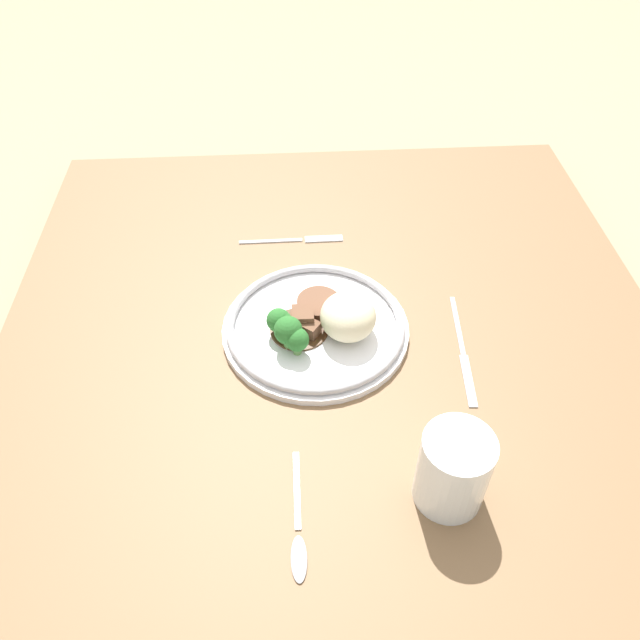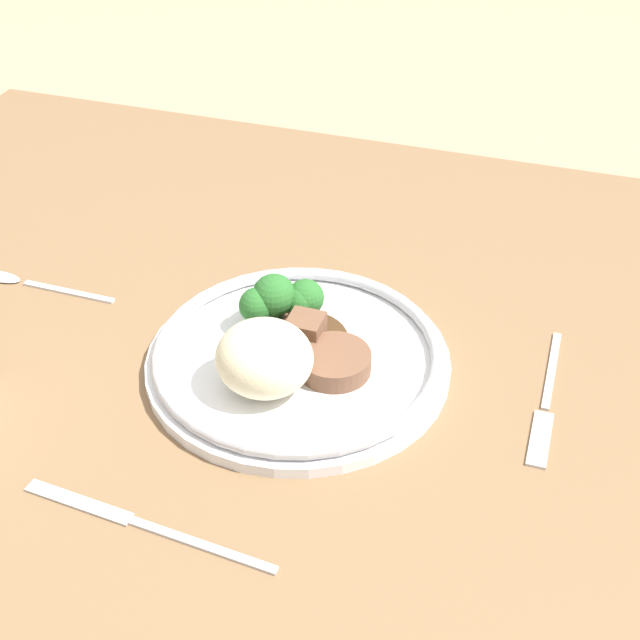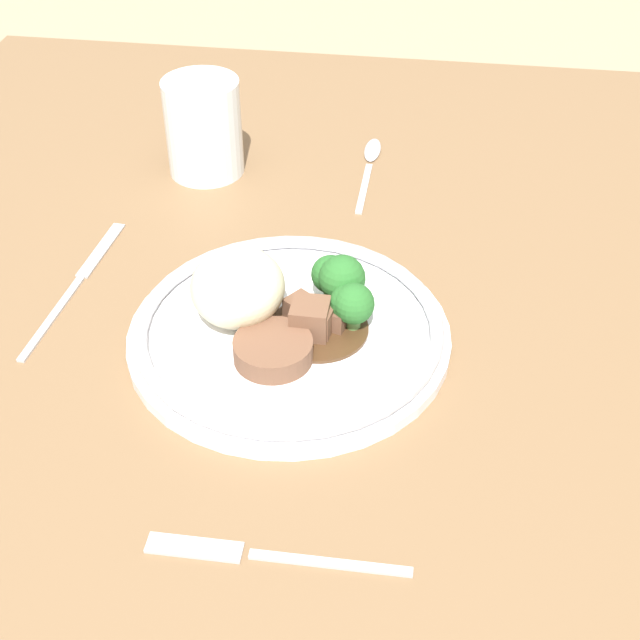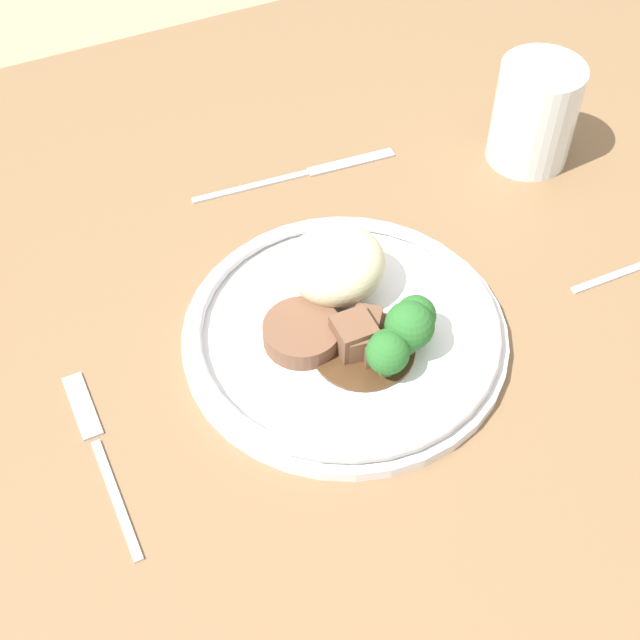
{
  "view_description": "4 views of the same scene",
  "coord_description": "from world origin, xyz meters",
  "px_view_note": "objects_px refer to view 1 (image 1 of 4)",
  "views": [
    {
      "loc": [
        0.58,
        -0.06,
        0.7
      ],
      "look_at": [
        -0.04,
        -0.02,
        0.07
      ],
      "focal_mm": 35.0,
      "sensor_mm": 36.0,
      "label": 1
    },
    {
      "loc": [
        -0.26,
        0.55,
        0.56
      ],
      "look_at": [
        -0.06,
        -0.06,
        0.07
      ],
      "focal_mm": 50.0,
      "sensor_mm": 36.0,
      "label": 2
    },
    {
      "loc": [
        -0.61,
        -0.13,
        0.53
      ],
      "look_at": [
        -0.05,
        -0.05,
        0.06
      ],
      "focal_mm": 50.0,
      "sensor_mm": 36.0,
      "label": 3
    },
    {
      "loc": [
        -0.27,
        -0.44,
        0.62
      ],
      "look_at": [
        -0.08,
        -0.04,
        0.09
      ],
      "focal_mm": 50.0,
      "sensor_mm": 36.0,
      "label": 4
    }
  ],
  "objects_px": {
    "plate": "(318,324)",
    "fork": "(301,240)",
    "juice_glass": "(452,473)",
    "knife": "(463,352)",
    "spoon": "(298,540)"
  },
  "relations": [
    {
      "from": "knife",
      "to": "spoon",
      "type": "distance_m",
      "value": 0.36
    },
    {
      "from": "knife",
      "to": "spoon",
      "type": "height_order",
      "value": "spoon"
    },
    {
      "from": "knife",
      "to": "spoon",
      "type": "relative_size",
      "value": 1.31
    },
    {
      "from": "juice_glass",
      "to": "fork",
      "type": "bearing_deg",
      "value": -162.91
    },
    {
      "from": "juice_glass",
      "to": "knife",
      "type": "distance_m",
      "value": 0.23
    },
    {
      "from": "juice_glass",
      "to": "spoon",
      "type": "distance_m",
      "value": 0.19
    },
    {
      "from": "plate",
      "to": "spoon",
      "type": "bearing_deg",
      "value": -7.48
    },
    {
      "from": "plate",
      "to": "fork",
      "type": "xyz_separation_m",
      "value": [
        -0.22,
        -0.02,
        -0.02
      ]
    },
    {
      "from": "juice_glass",
      "to": "knife",
      "type": "relative_size",
      "value": 0.49
    },
    {
      "from": "plate",
      "to": "fork",
      "type": "bearing_deg",
      "value": -175.77
    },
    {
      "from": "spoon",
      "to": "fork",
      "type": "bearing_deg",
      "value": 177.91
    },
    {
      "from": "fork",
      "to": "spoon",
      "type": "distance_m",
      "value": 0.54
    },
    {
      "from": "juice_glass",
      "to": "plate",
      "type": "bearing_deg",
      "value": -153.4
    },
    {
      "from": "plate",
      "to": "juice_glass",
      "type": "distance_m",
      "value": 0.3
    },
    {
      "from": "plate",
      "to": "fork",
      "type": "relative_size",
      "value": 1.54
    }
  ]
}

